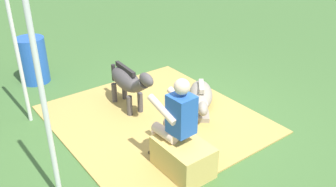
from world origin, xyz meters
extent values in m
plane|color=#426B33|center=(0.00, 0.00, 0.00)|extent=(24.00, 24.00, 0.00)
cube|color=tan|center=(0.25, 0.24, 0.01)|extent=(3.21, 2.95, 0.02)
cube|color=tan|center=(-1.02, 0.68, 0.22)|extent=(0.77, 0.53, 0.44)
cylinder|color=beige|center=(-0.77, 0.80, 0.51)|extent=(0.41, 0.16, 0.14)
cylinder|color=beige|center=(-0.57, 0.81, 0.22)|extent=(0.11, 0.11, 0.44)
cube|color=black|center=(-0.57, 0.81, 0.03)|extent=(0.22, 0.11, 0.06)
cylinder|color=beige|center=(-0.76, 0.60, 0.51)|extent=(0.41, 0.16, 0.14)
cylinder|color=beige|center=(-0.56, 0.61, 0.22)|extent=(0.11, 0.11, 0.44)
cube|color=black|center=(-0.56, 0.61, 0.03)|extent=(0.22, 0.11, 0.06)
cube|color=#2659B2|center=(-0.97, 0.68, 0.84)|extent=(0.31, 0.30, 0.52)
cylinder|color=beige|center=(-0.79, 0.85, 0.89)|extent=(0.50, 0.12, 0.26)
cylinder|color=beige|center=(-0.78, 0.53, 0.89)|extent=(0.50, 0.12, 0.26)
sphere|color=beige|center=(-0.97, 0.68, 1.22)|extent=(0.20, 0.20, 0.20)
ellipsoid|color=#4C4747|center=(0.87, 0.39, 0.54)|extent=(0.86, 0.37, 0.34)
cylinder|color=#4C4747|center=(0.58, 0.31, 0.18)|extent=(0.09, 0.09, 0.37)
cylinder|color=#4C4747|center=(0.59, 0.50, 0.18)|extent=(0.09, 0.09, 0.37)
cylinder|color=#4C4747|center=(1.14, 0.27, 0.18)|extent=(0.09, 0.09, 0.37)
cylinder|color=#4C4747|center=(1.15, 0.47, 0.18)|extent=(0.09, 0.09, 0.37)
cylinder|color=#4C4747|center=(0.37, 0.42, 0.64)|extent=(0.37, 0.20, 0.33)
ellipsoid|color=#4C4747|center=(0.19, 0.43, 0.80)|extent=(0.33, 0.18, 0.20)
cube|color=#2A2727|center=(0.87, 0.39, 0.73)|extent=(0.60, 0.09, 0.08)
cylinder|color=#2A2727|center=(1.34, 0.36, 0.49)|extent=(0.07, 0.07, 0.30)
ellipsoid|color=gray|center=(0.21, -0.71, 0.18)|extent=(0.93, 0.87, 0.36)
cube|color=gray|center=(-0.21, -0.37, 0.05)|extent=(0.37, 0.36, 0.10)
cylinder|color=gray|center=(-0.22, -0.36, 0.24)|extent=(0.33, 0.32, 0.30)
ellipsoid|color=gray|center=(-0.36, -0.24, 0.32)|extent=(0.33, 0.31, 0.20)
cube|color=#B5A999|center=(0.15, -0.66, 0.38)|extent=(0.39, 0.34, 0.08)
cylinder|color=blue|center=(2.87, 1.29, 0.45)|extent=(0.55, 0.55, 0.90)
cylinder|color=silver|center=(-0.55, 2.18, 1.30)|extent=(0.06, 0.06, 2.59)
cylinder|color=silver|center=(1.46, 1.87, 1.30)|extent=(0.06, 0.06, 2.59)
camera|label=1|loc=(-3.94, 3.13, 3.12)|focal=38.88mm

